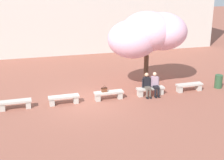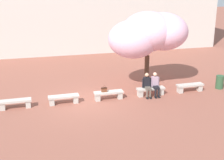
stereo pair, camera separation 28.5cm
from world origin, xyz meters
name	(u,v)px [view 1 (the left image)]	position (x,y,z in m)	size (l,w,h in m)	color
ground_plane	(87,102)	(0.00, 0.00, 0.00)	(100.00, 100.00, 0.00)	#8E5142
stone_bench_near_west	(15,103)	(-3.55, 0.00, 0.29)	(1.56, 0.44, 0.45)	#BCB7AD
stone_bench_center	(64,99)	(-1.18, 0.00, 0.29)	(1.56, 0.44, 0.45)	#BCB7AD
stone_bench_near_east	(109,94)	(1.18, 0.00, 0.29)	(1.56, 0.44, 0.45)	#BCB7AD
stone_bench_east_end	(150,90)	(3.55, 0.00, 0.29)	(1.56, 0.44, 0.45)	#BCB7AD
stone_bench_far_east	(189,86)	(5.91, 0.00, 0.29)	(1.56, 0.44, 0.45)	#BCB7AD
person_seated_left	(147,84)	(3.31, -0.05, 0.70)	(0.51, 0.69, 1.29)	black
person_seated_right	(155,83)	(3.78, -0.05, 0.70)	(0.51, 0.68, 1.29)	black
handbag	(104,90)	(0.94, 0.00, 0.58)	(0.30, 0.15, 0.34)	brown
cherry_tree_main	(148,34)	(3.96, 1.57, 3.13)	(4.70, 3.17, 4.38)	#513828
trash_bin	(218,81)	(7.84, 0.06, 0.39)	(0.44, 0.44, 0.78)	#2D5133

